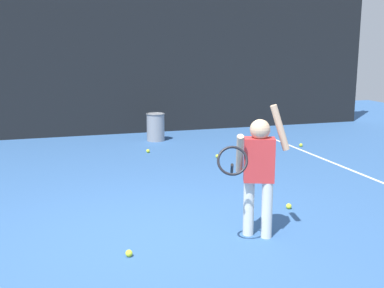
{
  "coord_description": "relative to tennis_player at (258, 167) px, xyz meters",
  "views": [
    {
      "loc": [
        -1.04,
        -4.4,
        1.91
      ],
      "look_at": [
        0.48,
        0.5,
        0.85
      ],
      "focal_mm": 44.8,
      "sensor_mm": 36.0,
      "label": 1
    }
  ],
  "objects": [
    {
      "name": "back_fence_windscreen",
      "position": [
        -0.94,
        6.21,
        1.25
      ],
      "size": [
        13.03,
        0.08,
        3.94
      ],
      "primitive_type": "cube",
      "color": "black",
      "rests_on": "ground"
    },
    {
      "name": "tennis_ball_8",
      "position": [
        0.73,
        0.66,
        -0.69
      ],
      "size": [
        0.07,
        0.07,
        0.07
      ],
      "primitive_type": "sphere",
      "color": "#CCE033",
      "rests_on": "ground"
    },
    {
      "name": "ground_plane",
      "position": [
        -0.94,
        0.22,
        -0.73
      ],
      "size": [
        20.0,
        20.0,
        0.0
      ],
      "primitive_type": "plane",
      "color": "#335B93"
    },
    {
      "name": "ball_hopper",
      "position": [
        0.15,
        5.2,
        -0.44
      ],
      "size": [
        0.38,
        0.38,
        0.56
      ],
      "color": "gray",
      "rests_on": "ground"
    },
    {
      "name": "fence_post_3",
      "position": [
        2.24,
        6.27,
        1.32
      ],
      "size": [
        0.09,
        0.09,
        4.09
      ],
      "primitive_type": "cylinder",
      "color": "slate",
      "rests_on": "ground"
    },
    {
      "name": "tennis_ball_4",
      "position": [
        -1.32,
        -0.09,
        -0.69
      ],
      "size": [
        0.07,
        0.07,
        0.07
      ],
      "primitive_type": "sphere",
      "color": "#CCE033",
      "rests_on": "ground"
    },
    {
      "name": "fence_post_4",
      "position": [
        5.42,
        6.27,
        1.32
      ],
      "size": [
        0.09,
        0.09,
        4.09
      ],
      "primitive_type": "cylinder",
      "color": "slate",
      "rests_on": "ground"
    },
    {
      "name": "fence_post_2",
      "position": [
        -0.94,
        6.27,
        1.32
      ],
      "size": [
        0.09,
        0.09,
        4.09
      ],
      "primitive_type": "cylinder",
      "color": "slate",
      "rests_on": "ground"
    },
    {
      "name": "court_line_sideline",
      "position": [
        2.53,
        1.22,
        -0.72
      ],
      "size": [
        0.05,
        9.0,
        0.0
      ],
      "primitive_type": "cube",
      "color": "white",
      "rests_on": "ground"
    },
    {
      "name": "tennis_ball_0",
      "position": [
        2.68,
        3.78,
        -0.69
      ],
      "size": [
        0.07,
        0.07,
        0.07
      ],
      "primitive_type": "sphere",
      "color": "#CCE033",
      "rests_on": "ground"
    },
    {
      "name": "tennis_player",
      "position": [
        0.0,
        0.0,
        0.0
      ],
      "size": [
        0.85,
        0.56,
        1.35
      ],
      "rotation": [
        0.0,
        0.0,
        -0.37
      ],
      "color": "silver",
      "rests_on": "ground"
    },
    {
      "name": "tennis_ball_2",
      "position": [
        0.82,
        3.37,
        -0.69
      ],
      "size": [
        0.07,
        0.07,
        0.07
      ],
      "primitive_type": "sphere",
      "color": "#CCE033",
      "rests_on": "ground"
    },
    {
      "name": "tennis_ball_7",
      "position": [
        -0.24,
        4.14,
        -0.69
      ],
      "size": [
        0.07,
        0.07,
        0.07
      ],
      "primitive_type": "sphere",
      "color": "#CCE033",
      "rests_on": "ground"
    }
  ]
}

